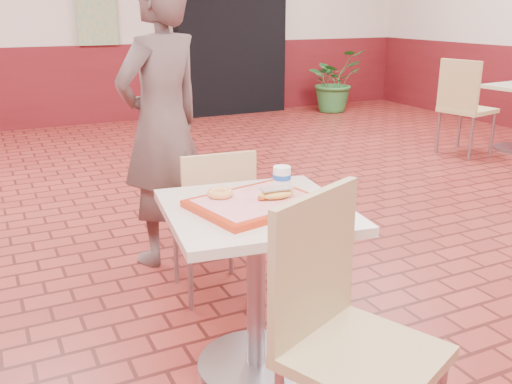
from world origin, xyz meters
name	(u,v)px	position (x,y,z in m)	size (l,w,h in m)	color
wainscot_band	(373,176)	(0.00, 0.00, 0.50)	(8.00, 10.00, 1.00)	#5B1116
corridor_doorway	(231,34)	(1.20, 4.88, 1.10)	(1.60, 0.22, 2.20)	black
main_table	(256,262)	(-1.15, -0.76, 0.49)	(0.69, 0.69, 0.72)	beige
chair_main_front	(343,325)	(-1.13, -1.35, 0.52)	(0.57, 0.57, 0.93)	tan
chair_main_back	(214,217)	(-1.06, -0.11, 0.45)	(0.40, 0.40, 0.80)	#E1C387
customer	(162,124)	(-1.14, 0.49, 0.83)	(0.60, 0.40, 1.65)	brown
serving_tray	(256,203)	(-1.15, -0.76, 0.74)	(0.46, 0.36, 0.03)	#AF290D
ring_donut	(220,193)	(-1.26, -0.67, 0.77)	(0.10, 0.10, 0.03)	#E8A454
long_john_donut	(276,194)	(-1.07, -0.78, 0.77)	(0.15, 0.08, 0.04)	#EDB945
paper_cup	(282,177)	(-0.99, -0.68, 0.80)	(0.07, 0.07, 0.09)	white
chair_second_left	(464,103)	(2.34, 1.62, 0.54)	(0.53, 0.53, 0.97)	#D1C47D
potted_plant	(334,81)	(2.61, 4.40, 0.45)	(0.80, 0.69, 0.89)	#2D7231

